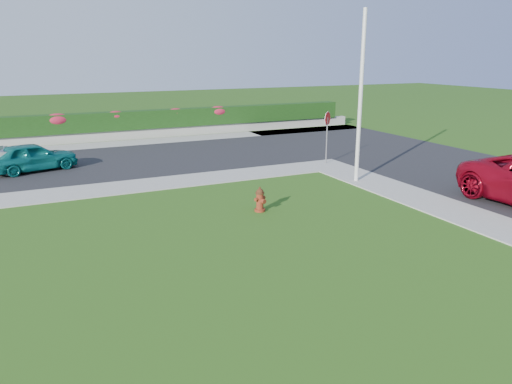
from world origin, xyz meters
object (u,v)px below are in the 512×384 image
utility_pole (360,98)px  stop_sign (327,125)px  fire_hydrant (260,200)px  sedan_teal (32,157)px

utility_pole → stop_sign: utility_pole is taller
fire_hydrant → utility_pole: size_ratio=0.12×
utility_pole → fire_hydrant: bearing=-159.9°
fire_hydrant → sedan_teal: 11.56m
stop_sign → utility_pole: bearing=-113.4°
fire_hydrant → sedan_teal: size_ratio=0.22×
stop_sign → fire_hydrant: bearing=-149.8°
sedan_teal → stop_sign: size_ratio=1.50×
fire_hydrant → sedan_teal: sedan_teal is taller
fire_hydrant → stop_sign: bearing=21.6°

